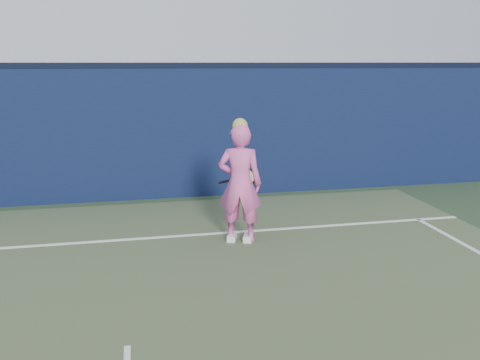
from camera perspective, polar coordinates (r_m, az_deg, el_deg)
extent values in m
cube|color=#0B1934|center=(10.00, -12.72, 4.98)|extent=(24.00, 0.40, 2.50)
cube|color=black|center=(9.91, -13.11, 12.44)|extent=(24.00, 0.42, 0.10)
imported|color=#E559AA|center=(7.40, 0.00, -0.41)|extent=(0.74, 0.60, 1.75)
sphere|color=tan|center=(7.25, 0.00, 6.11)|extent=(0.22, 0.22, 0.22)
cube|color=white|center=(7.63, 0.90, -6.49)|extent=(0.20, 0.30, 0.10)
cube|color=white|center=(7.65, -0.90, -6.42)|extent=(0.20, 0.30, 0.10)
torus|color=black|center=(7.78, 0.60, 0.27)|extent=(0.33, 0.14, 0.33)
torus|color=#BAC112|center=(7.78, 0.60, 0.27)|extent=(0.27, 0.11, 0.27)
cylinder|color=beige|center=(7.78, 0.60, 0.27)|extent=(0.27, 0.10, 0.27)
cylinder|color=black|center=(7.89, -1.06, -0.03)|extent=(0.28, 0.16, 0.11)
cylinder|color=black|center=(7.96, -1.98, -0.24)|extent=(0.14, 0.09, 0.07)
cube|color=white|center=(7.85, -12.42, -6.53)|extent=(11.00, 0.08, 0.01)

